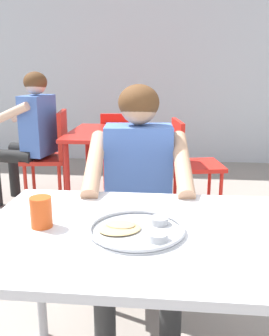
# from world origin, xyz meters

# --- Properties ---
(back_wall) EXTENTS (12.00, 0.12, 3.40)m
(back_wall) POSITION_xyz_m (0.00, 4.05, 1.70)
(back_wall) COLOR silver
(back_wall) RESTS_ON ground
(table_foreground) EXTENTS (1.21, 0.77, 0.73)m
(table_foreground) POSITION_xyz_m (-0.02, 0.06, 0.66)
(table_foreground) COLOR silver
(table_foreground) RESTS_ON ground
(thali_tray) EXTENTS (0.33, 0.33, 0.03)m
(thali_tray) POSITION_xyz_m (-0.08, 0.04, 0.74)
(thali_tray) COLOR #B7BABF
(thali_tray) RESTS_ON table_foreground
(drinking_cup) EXTENTS (0.07, 0.07, 0.11)m
(drinking_cup) POSITION_xyz_m (-0.41, 0.05, 0.79)
(drinking_cup) COLOR #D84C19
(drinking_cup) RESTS_ON table_foreground
(chair_foreground) EXTENTS (0.44, 0.47, 0.83)m
(chair_foreground) POSITION_xyz_m (-0.14, 0.89, 0.48)
(chair_foreground) COLOR #3F3F44
(chair_foreground) RESTS_ON ground
(diner_foreground) EXTENTS (0.52, 0.57, 1.19)m
(diner_foreground) POSITION_xyz_m (-0.13, 0.66, 0.71)
(diner_foreground) COLOR #353535
(diner_foreground) RESTS_ON ground
(table_background_red) EXTENTS (0.80, 0.89, 0.71)m
(table_background_red) POSITION_xyz_m (-0.47, 2.15, 0.63)
(table_background_red) COLOR red
(table_background_red) RESTS_ON ground
(chair_red_left) EXTENTS (0.44, 0.44, 0.88)m
(chair_red_left) POSITION_xyz_m (-1.06, 2.18, 0.51)
(chair_red_left) COLOR red
(chair_red_left) RESTS_ON ground
(chair_red_right) EXTENTS (0.49, 0.50, 0.82)m
(chair_red_right) POSITION_xyz_m (0.19, 2.15, 0.48)
(chair_red_right) COLOR red
(chair_red_right) RESTS_ON ground
(chair_red_far) EXTENTS (0.44, 0.47, 0.81)m
(chair_red_far) POSITION_xyz_m (-0.51, 2.75, 0.47)
(chair_red_far) COLOR red
(chair_red_far) RESTS_ON ground
(patron_background) EXTENTS (0.60, 0.56, 1.23)m
(patron_background) POSITION_xyz_m (-1.26, 2.17, 0.73)
(patron_background) COLOR black
(patron_background) RESTS_ON ground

